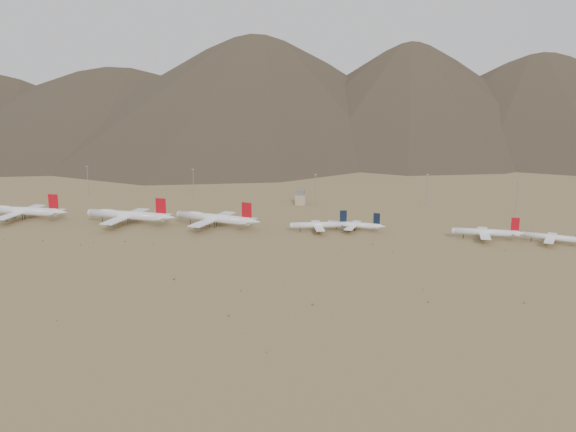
% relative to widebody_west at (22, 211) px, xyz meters
% --- Properties ---
extents(ground, '(3000.00, 3000.00, 0.00)m').
position_rel_widebody_west_xyz_m(ground, '(159.68, -28.19, -6.89)').
color(ground, '#9B8050').
rests_on(ground, ground).
extents(mountain_ridge, '(4400.00, 1000.00, 300.00)m').
position_rel_widebody_west_xyz_m(mountain_ridge, '(159.68, 871.81, 143.11)').
color(mountain_ridge, brown).
rests_on(mountain_ridge, ground).
extents(widebody_west, '(67.33, 51.54, 19.99)m').
position_rel_widebody_west_xyz_m(widebody_west, '(0.00, 0.00, 0.00)').
color(widebody_west, white).
rests_on(widebody_west, ground).
extents(widebody_centre, '(68.59, 53.06, 20.39)m').
position_rel_widebody_west_xyz_m(widebody_centre, '(81.53, -0.57, 0.14)').
color(widebody_centre, white).
rests_on(widebody_centre, ground).
extents(widebody_east, '(64.86, 51.05, 19.60)m').
position_rel_widebody_west_xyz_m(widebody_east, '(143.84, 2.49, -0.13)').
color(widebody_east, white).
rests_on(widebody_east, ground).
extents(narrowbody_a, '(42.23, 31.19, 14.25)m').
position_rel_widebody_west_xyz_m(narrowbody_a, '(217.19, 4.14, -2.27)').
color(narrowbody_a, white).
rests_on(narrowbody_a, ground).
extents(narrowbody_b, '(40.25, 29.28, 13.34)m').
position_rel_widebody_west_xyz_m(narrowbody_b, '(240.09, 9.76, -2.56)').
color(narrowbody_b, white).
rests_on(narrowbody_b, ground).
extents(narrowbody_c, '(46.34, 33.18, 15.28)m').
position_rel_widebody_west_xyz_m(narrowbody_c, '(324.83, 1.23, -1.93)').
color(narrowbody_c, white).
rests_on(narrowbody_c, ground).
extents(narrowbody_d, '(39.88, 29.55, 13.53)m').
position_rel_widebody_west_xyz_m(narrowbody_d, '(364.19, -2.81, -2.50)').
color(narrowbody_d, white).
rests_on(narrowbody_d, ground).
extents(control_tower, '(8.00, 8.00, 12.00)m').
position_rel_widebody_west_xyz_m(control_tower, '(189.68, 91.81, -1.58)').
color(control_tower, tan).
rests_on(control_tower, ground).
extents(mast_far_west, '(2.00, 0.60, 25.70)m').
position_rel_widebody_west_xyz_m(mast_far_west, '(0.30, 99.97, 7.31)').
color(mast_far_west, gray).
rests_on(mast_far_west, ground).
extents(mast_west, '(2.00, 0.60, 25.70)m').
position_rel_widebody_west_xyz_m(mast_west, '(96.49, 99.66, 7.31)').
color(mast_west, gray).
rests_on(mast_west, ground).
extents(mast_centre, '(2.00, 0.60, 25.70)m').
position_rel_widebody_west_xyz_m(mast_centre, '(201.99, 89.00, 7.31)').
color(mast_centre, gray).
rests_on(mast_centre, ground).
extents(mast_east, '(2.00, 0.60, 25.70)m').
position_rel_widebody_west_xyz_m(mast_east, '(289.79, 105.00, 7.31)').
color(mast_east, gray).
rests_on(mast_east, ground).
extents(mast_far_east, '(2.00, 0.60, 25.70)m').
position_rel_widebody_west_xyz_m(mast_far_east, '(355.87, 87.87, 7.31)').
color(mast_far_east, gray).
rests_on(mast_far_east, ground).
extents(desert_scrub, '(435.49, 166.49, 0.91)m').
position_rel_widebody_west_xyz_m(desert_scrub, '(148.99, -101.45, -6.54)').
color(desert_scrub, brown).
rests_on(desert_scrub, ground).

